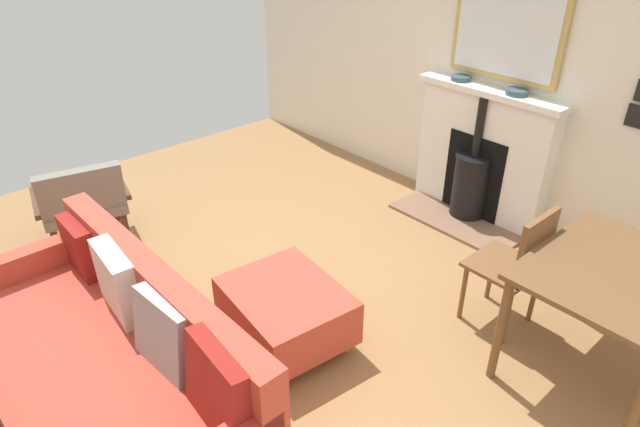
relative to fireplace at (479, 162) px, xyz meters
name	(u,v)px	position (x,y,z in m)	size (l,w,h in m)	color
ground_plane	(240,305)	(2.26, -0.32, -0.51)	(4.90, 5.64, 0.01)	olive
wall_left	(474,51)	(-0.19, -0.32, 0.83)	(0.12, 5.64, 2.67)	silver
fireplace	(479,162)	(0.00, 0.00, 0.00)	(0.60, 1.27, 1.13)	brown
mirror_over_mantel	(509,18)	(-0.10, 0.00, 1.15)	(0.04, 0.93, 0.91)	tan
mantel_bowl_near	(461,78)	(-0.01, -0.30, 0.65)	(0.16, 0.16, 0.04)	#334C56
mantel_bowl_far	(517,92)	(-0.01, 0.22, 0.66)	(0.17, 0.17, 0.04)	#334C56
sofa	(109,365)	(3.27, 0.02, -0.14)	(0.92, 2.02, 0.85)	#B2B2B7
ottoman	(286,310)	(2.23, 0.16, -0.26)	(0.70, 0.81, 0.39)	#B2B2B7
armchair_accent	(82,200)	(2.72, -1.72, -0.08)	(0.78, 0.71, 0.75)	#4C3321
dining_table	(616,286)	(1.08, 1.56, 0.14)	(1.00, 0.83, 0.74)	brown
dining_chair_near_fireplace	(518,262)	(1.08, 1.01, 0.01)	(0.40, 0.40, 0.86)	brown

